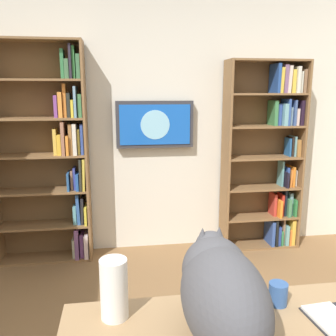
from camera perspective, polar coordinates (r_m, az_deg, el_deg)
wall_back at (r=3.74m, az=-2.25°, el=7.34°), size 4.52×0.06×2.70m
bookshelf_left at (r=3.94m, az=15.95°, el=1.86°), size 0.82×0.28×1.96m
bookshelf_right at (r=3.64m, az=-17.87°, el=1.96°), size 0.90×0.28×2.12m
wall_mounted_tv at (r=3.66m, az=-2.04°, el=6.89°), size 0.78×0.07×0.47m
cat at (r=1.39m, az=8.37°, el=-18.55°), size 0.30×0.68×0.37m
paper_towel_roll at (r=1.52m, az=-8.53°, el=-18.37°), size 0.11×0.11×0.25m
coffee_mug at (r=1.69m, az=17.00°, el=-18.49°), size 0.08×0.08×0.10m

